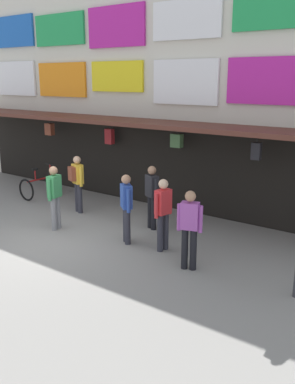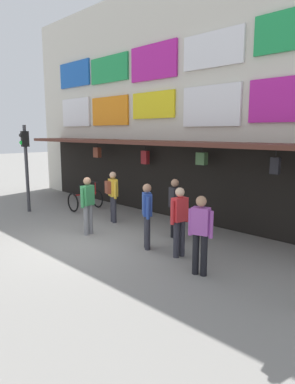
# 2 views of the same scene
# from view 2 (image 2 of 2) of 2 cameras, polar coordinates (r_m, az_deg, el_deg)

# --- Properties ---
(ground_plane) EXTENTS (80.00, 80.00, 0.00)m
(ground_plane) POSITION_cam_2_polar(r_m,az_deg,el_deg) (9.51, -10.77, -8.36)
(ground_plane) COLOR gray
(shopfront) EXTENTS (18.00, 2.60, 8.00)m
(shopfront) POSITION_cam_2_polar(r_m,az_deg,el_deg) (12.21, 7.28, 14.57)
(shopfront) COLOR beige
(shopfront) RESTS_ON ground
(traffic_light_near) EXTENTS (0.33, 0.35, 3.20)m
(traffic_light_near) POSITION_cam_2_polar(r_m,az_deg,el_deg) (13.46, -19.49, 5.88)
(traffic_light_near) COLOR #38383D
(traffic_light_near) RESTS_ON ground
(bicycle_parked) EXTENTS (0.74, 1.17, 1.05)m
(bicycle_parked) POSITION_cam_2_polar(r_m,az_deg,el_deg) (13.42, -10.19, -1.24)
(bicycle_parked) COLOR black
(bicycle_parked) RESTS_ON ground
(pedestrian_in_red) EXTENTS (0.30, 0.52, 1.68)m
(pedestrian_in_red) POSITION_cam_2_polar(r_m,az_deg,el_deg) (10.08, -9.84, -1.71)
(pedestrian_in_red) COLOR gray
(pedestrian_in_red) RESTS_ON ground
(pedestrian_in_green) EXTENTS (0.49, 0.35, 1.68)m
(pedestrian_in_green) POSITION_cam_2_polar(r_m,az_deg,el_deg) (9.60, 4.51, -2.18)
(pedestrian_in_green) COLOR black
(pedestrian_in_green) RESTS_ON ground
(pedestrian_in_yellow) EXTENTS (0.50, 0.44, 1.68)m
(pedestrian_in_yellow) POSITION_cam_2_polar(r_m,az_deg,el_deg) (11.33, -5.82, -0.16)
(pedestrian_in_yellow) COLOR #2D2D38
(pedestrian_in_yellow) RESTS_ON ground
(pedestrian_in_white) EXTENTS (0.51, 0.43, 1.68)m
(pedestrian_in_white) POSITION_cam_2_polar(r_m,az_deg,el_deg) (7.21, 8.80, -6.06)
(pedestrian_in_white) COLOR black
(pedestrian_in_white) RESTS_ON ground
(pedestrian_in_purple) EXTENTS (0.44, 0.40, 1.68)m
(pedestrian_in_purple) POSITION_cam_2_polar(r_m,az_deg,el_deg) (8.71, -0.07, -3.40)
(pedestrian_in_purple) COLOR #2D2D38
(pedestrian_in_purple) RESTS_ON ground
(pedestrian_in_black) EXTENTS (0.27, 0.52, 1.68)m
(pedestrian_in_black) POSITION_cam_2_polar(r_m,az_deg,el_deg) (8.18, 5.31, -4.33)
(pedestrian_in_black) COLOR #2D2D38
(pedestrian_in_black) RESTS_ON ground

